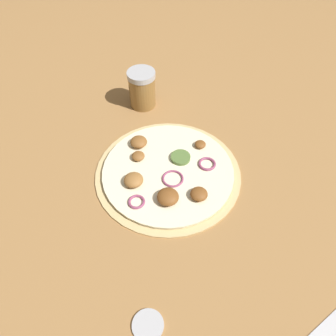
% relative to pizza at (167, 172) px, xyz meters
% --- Properties ---
extents(ground_plane, '(3.00, 3.00, 0.00)m').
position_rel_pizza_xyz_m(ground_plane, '(-0.00, -0.00, -0.01)').
color(ground_plane, '#9E703F').
extents(pizza, '(0.28, 0.28, 0.03)m').
position_rel_pizza_xyz_m(pizza, '(0.00, 0.00, 0.00)').
color(pizza, '#D6B77A').
rests_on(pizza, ground_plane).
extents(spice_jar, '(0.06, 0.06, 0.09)m').
position_rel_pizza_xyz_m(spice_jar, '(-0.07, -0.21, 0.04)').
color(spice_jar, olive).
rests_on(spice_jar, ground_plane).
extents(loose_cap, '(0.04, 0.04, 0.01)m').
position_rel_pizza_xyz_m(loose_cap, '(0.17, 0.21, -0.00)').
color(loose_cap, '#B2B2B7').
rests_on(loose_cap, ground_plane).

